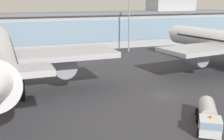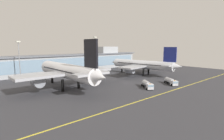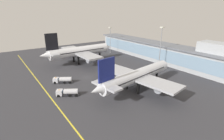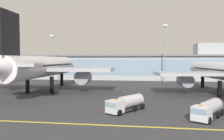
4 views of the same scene
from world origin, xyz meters
The scene contains 4 objects.
ground_plane centered at (0.00, 0.00, 0.00)m, with size 180.00×180.00×0.00m, color #38383D.
terminal_building centered at (1.85, 54.74, 6.51)m, with size 118.35×14.00×17.19m.
fuel_tanker_truck centered at (-0.73, -12.89, 1.51)m, with size 7.05×8.87×2.90m.
apron_light_mast_centre centered at (11.19, 41.83, 15.75)m, with size 1.80×1.80×24.16m.
Camera 1 is at (-24.67, -41.95, 16.57)m, focal length 46.54 mm.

